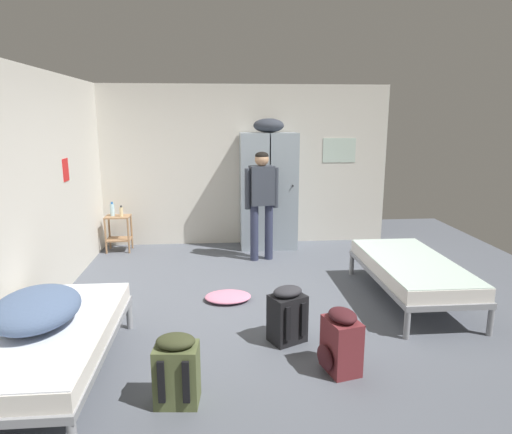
{
  "coord_description": "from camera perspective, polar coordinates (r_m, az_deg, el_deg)",
  "views": [
    {
      "loc": [
        -0.43,
        -4.91,
        2.1
      ],
      "look_at": [
        0.0,
        0.26,
        0.95
      ],
      "focal_mm": 31.94,
      "sensor_mm": 36.0,
      "label": 1
    }
  ],
  "objects": [
    {
      "name": "clothes_pile_pink",
      "position": [
        5.4,
        -3.54,
        -9.93
      ],
      "size": [
        0.54,
        0.41,
        0.08
      ],
      "color": "pink",
      "rests_on": "ground_plane"
    },
    {
      "name": "room_backdrop",
      "position": [
        6.26,
        -11.95,
        4.91
      ],
      "size": [
        4.76,
        5.17,
        2.6
      ],
      "color": "beige",
      "rests_on": "ground_plane"
    },
    {
      "name": "shelf_unit",
      "position": [
        7.51,
        -16.84,
        -1.55
      ],
      "size": [
        0.38,
        0.3,
        0.57
      ],
      "color": "#99704C",
      "rests_on": "ground_plane"
    },
    {
      "name": "backpack_maroon",
      "position": [
        3.99,
        10.51,
        -15.18
      ],
      "size": [
        0.38,
        0.37,
        0.55
      ],
      "color": "maroon",
      "rests_on": "ground_plane"
    },
    {
      "name": "person_traveler",
      "position": [
        6.63,
        0.72,
        2.68
      ],
      "size": [
        0.5,
        0.27,
        1.61
      ],
      "color": "#2D334C",
      "rests_on": "ground_plane"
    },
    {
      "name": "backpack_black",
      "position": [
        4.41,
        3.87,
        -12.15
      ],
      "size": [
        0.39,
        0.41,
        0.55
      ],
      "color": "black",
      "rests_on": "ground_plane"
    },
    {
      "name": "water_bottle",
      "position": [
        7.48,
        -17.56,
        0.9
      ],
      "size": [
        0.07,
        0.07,
        0.22
      ],
      "color": "#B2DBEA",
      "rests_on": "shelf_unit"
    },
    {
      "name": "backpack_olive",
      "position": [
        3.6,
        -9.86,
        -18.39
      ],
      "size": [
        0.34,
        0.36,
        0.55
      ],
      "color": "#566038",
      "rests_on": "ground_plane"
    },
    {
      "name": "ground_plane",
      "position": [
        5.36,
        0.23,
        -10.57
      ],
      "size": [
        8.17,
        8.17,
        0.0
      ],
      "primitive_type": "plane",
      "color": "#565B66"
    },
    {
      "name": "locker_bank",
      "position": [
        7.31,
        1.55,
        3.61
      ],
      "size": [
        0.9,
        0.55,
        2.07
      ],
      "color": "#8C99A3",
      "rests_on": "ground_plane"
    },
    {
      "name": "bedding_heap",
      "position": [
        4.02,
        -25.82,
        -10.27
      ],
      "size": [
        0.65,
        0.82,
        0.27
      ],
      "color": "slate",
      "rests_on": "bed_left_front"
    },
    {
      "name": "bed_right",
      "position": [
        5.57,
        18.88,
        -6.16
      ],
      "size": [
        0.9,
        1.9,
        0.49
      ],
      "color": "gray",
      "rests_on": "ground_plane"
    },
    {
      "name": "bed_left_front",
      "position": [
        4.06,
        -24.23,
        -13.69
      ],
      "size": [
        0.9,
        1.9,
        0.49
      ],
      "color": "gray",
      "rests_on": "ground_plane"
    },
    {
      "name": "lotion_bottle",
      "position": [
        7.4,
        -16.51,
        0.66
      ],
      "size": [
        0.05,
        0.05,
        0.17
      ],
      "color": "beige",
      "rests_on": "shelf_unit"
    }
  ]
}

